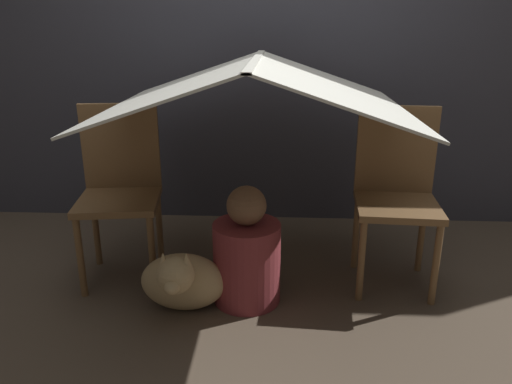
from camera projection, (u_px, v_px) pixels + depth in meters
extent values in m
plane|color=brown|center=(254.00, 295.00, 2.64)|extent=(8.80, 8.80, 0.00)
cube|color=#3D3D47|center=(264.00, 40.00, 3.30)|extent=(7.00, 0.05, 2.50)
cylinder|color=brown|center=(80.00, 258.00, 2.56)|extent=(0.04, 0.04, 0.44)
cylinder|color=brown|center=(152.00, 255.00, 2.59)|extent=(0.04, 0.04, 0.44)
cylinder|color=brown|center=(96.00, 230.00, 2.91)|extent=(0.04, 0.04, 0.44)
cylinder|color=brown|center=(159.00, 228.00, 2.94)|extent=(0.04, 0.04, 0.44)
cube|color=brown|center=(119.00, 201.00, 2.67)|extent=(0.47, 0.47, 0.04)
cube|color=brown|center=(121.00, 146.00, 2.77)|extent=(0.42, 0.09, 0.48)
cylinder|color=brown|center=(361.00, 261.00, 2.53)|extent=(0.04, 0.04, 0.44)
cylinder|color=brown|center=(436.00, 265.00, 2.49)|extent=(0.04, 0.04, 0.44)
cylinder|color=brown|center=(356.00, 232.00, 2.87)|extent=(0.04, 0.04, 0.44)
cylinder|color=brown|center=(421.00, 235.00, 2.83)|extent=(0.04, 0.04, 0.44)
cube|color=brown|center=(397.00, 206.00, 2.60)|extent=(0.45, 0.45, 0.04)
cube|color=brown|center=(396.00, 149.00, 2.70)|extent=(0.42, 0.06, 0.48)
cube|color=silver|center=(181.00, 85.00, 2.45)|extent=(0.74, 1.35, 0.26)
cube|color=silver|center=(332.00, 86.00, 2.42)|extent=(0.74, 1.35, 0.26)
cube|color=silver|center=(256.00, 60.00, 2.40)|extent=(0.04, 1.35, 0.01)
cylinder|color=maroon|center=(247.00, 263.00, 2.53)|extent=(0.34, 0.34, 0.42)
sphere|color=brown|center=(247.00, 206.00, 2.43)|extent=(0.20, 0.20, 0.20)
ellipsoid|color=tan|center=(183.00, 282.00, 2.47)|extent=(0.42, 0.20, 0.30)
sphere|color=tan|center=(176.00, 275.00, 2.28)|extent=(0.18, 0.18, 0.18)
ellipsoid|color=tan|center=(172.00, 287.00, 2.21)|extent=(0.07, 0.09, 0.06)
cone|color=tan|center=(163.00, 261.00, 2.26)|extent=(0.06, 0.06, 0.08)
cone|color=tan|center=(186.00, 261.00, 2.25)|extent=(0.06, 0.06, 0.08)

